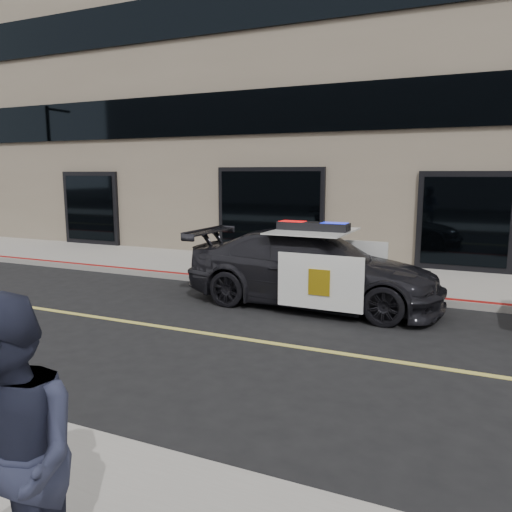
% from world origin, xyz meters
% --- Properties ---
extents(ground, '(120.00, 120.00, 0.00)m').
position_xyz_m(ground, '(0.00, 0.00, 0.00)').
color(ground, black).
rests_on(ground, ground).
extents(sidewalk_n, '(60.00, 3.50, 0.15)m').
position_xyz_m(sidewalk_n, '(0.00, 5.25, 0.07)').
color(sidewalk_n, gray).
rests_on(sidewalk_n, ground).
extents(building_n, '(60.00, 7.00, 12.00)m').
position_xyz_m(building_n, '(0.00, 10.50, 6.00)').
color(building_n, '#756856').
rests_on(building_n, ground).
extents(police_car, '(2.48, 5.31, 1.72)m').
position_xyz_m(police_car, '(1.77, 2.57, 0.77)').
color(police_car, black).
rests_on(police_car, ground).
extents(fire_hydrant, '(0.40, 0.55, 0.88)m').
position_xyz_m(fire_hydrant, '(-0.43, 4.23, 0.56)').
color(fire_hydrant, silver).
rests_on(fire_hydrant, sidewalk_n).
extents(pedestrian_b, '(1.48, 1.44, 1.90)m').
position_xyz_m(pedestrian_b, '(2.55, -5.33, 1.10)').
color(pedestrian_b, '#24283D').
rests_on(pedestrian_b, sidewalk_s).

